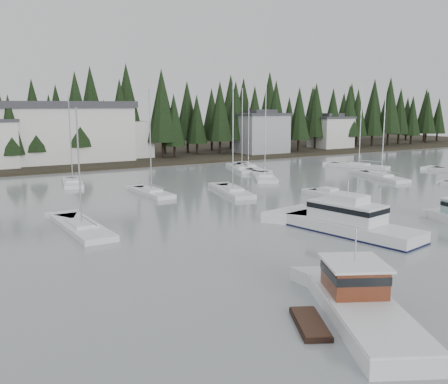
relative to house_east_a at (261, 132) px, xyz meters
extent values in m
cube|color=black|center=(-36.00, 19.00, -4.90)|extent=(240.00, 54.00, 1.00)
cube|color=#999EA0|center=(0.00, 0.00, -0.40)|extent=(10.00, 8.00, 8.00)
cube|color=#38383D|center=(0.00, 0.00, 3.85)|extent=(10.60, 8.48, 0.50)
cube|color=#38383D|center=(0.00, 0.00, 4.45)|extent=(5.50, 4.40, 0.80)
cube|color=silver|center=(22.00, 2.00, -0.90)|extent=(9.00, 7.00, 7.00)
cube|color=#38383D|center=(22.00, 2.00, 2.85)|extent=(9.54, 7.42, 0.50)
cube|color=#38383D|center=(22.00, 2.00, 3.45)|extent=(4.95, 3.85, 0.80)
cube|color=silver|center=(-41.00, 4.00, 0.60)|extent=(24.00, 10.00, 10.00)
cube|color=#38383D|center=(-41.00, 4.00, 5.90)|extent=(25.00, 11.00, 1.20)
cube|color=silver|center=(-29.00, 6.00, -0.90)|extent=(10.00, 8.00, 7.00)
cube|color=white|center=(-44.27, -72.83, -4.79)|extent=(7.60, 10.63, 1.47)
cube|color=white|center=(-44.27, -72.83, -4.00)|extent=(7.45, 10.41, 0.14)
cube|color=#46210E|center=(-43.36, -71.01, -3.21)|extent=(3.86, 3.98, 1.58)
cube|color=white|center=(-43.36, -71.01, -2.36)|extent=(4.34, 4.50, 0.14)
cube|color=black|center=(-43.36, -71.01, -2.89)|extent=(3.94, 4.06, 0.45)
cylinder|color=#A5A8AD|center=(-43.36, -71.01, -1.40)|extent=(0.08, 0.08, 1.81)
cube|color=black|center=(-46.80, -71.56, -4.96)|extent=(2.84, 3.85, 0.62)
cube|color=white|center=(-32.00, -59.53, -4.74)|extent=(5.85, 12.37, 1.73)
cube|color=black|center=(-32.00, -59.53, -4.87)|extent=(5.90, 12.43, 0.24)
cube|color=white|center=(-32.11, -58.94, -3.07)|extent=(4.13, 6.64, 1.57)
cube|color=black|center=(-32.11, -58.94, -2.69)|extent=(4.21, 6.71, 0.43)
cube|color=white|center=(-32.11, -58.94, -1.93)|extent=(2.75, 3.45, 0.70)
cylinder|color=#A5A8AD|center=(-32.11, -58.94, -1.07)|extent=(0.10, 0.10, 1.19)
cube|color=white|center=(-19.82, -29.54, -4.93)|extent=(7.50, 10.17, 1.05)
cube|color=white|center=(-19.82, -29.54, -4.28)|extent=(3.47, 3.98, 0.30)
cylinder|color=#A5A8AD|center=(-19.82, -29.54, 2.42)|extent=(0.14, 0.14, 13.64)
cube|color=white|center=(-4.82, -38.17, -4.93)|extent=(5.06, 11.02, 1.05)
cube|color=white|center=(-4.82, -38.17, -4.28)|extent=(2.61, 3.97, 0.30)
cylinder|color=#A5A8AD|center=(-4.82, -38.17, 1.69)|extent=(0.14, 0.14, 12.18)
cube|color=white|center=(-15.40, -18.42, -4.93)|extent=(6.04, 10.49, 1.05)
cube|color=white|center=(-15.40, -18.42, -4.28)|extent=(2.95, 3.90, 0.30)
cylinder|color=#A5A8AD|center=(-15.40, -18.42, 0.79)|extent=(0.14, 0.14, 10.39)
cube|color=white|center=(2.11, -26.84, -4.93)|extent=(5.78, 10.63, 1.05)
cube|color=white|center=(2.11, -26.84, -4.28)|extent=(2.79, 3.91, 0.30)
cylinder|color=#A5A8AD|center=(2.11, -26.84, 2.24)|extent=(0.14, 0.14, 13.29)
cube|color=white|center=(-39.37, -33.43, -4.93)|extent=(2.85, 8.43, 1.05)
cube|color=white|center=(-39.37, -33.43, -4.28)|extent=(1.85, 2.91, 0.30)
cylinder|color=#A5A8AD|center=(-39.37, -33.43, 1.63)|extent=(0.14, 0.14, 12.08)
cube|color=white|center=(-51.31, -46.59, -4.93)|extent=(3.13, 10.77, 1.05)
cube|color=white|center=(-51.31, -46.59, -4.28)|extent=(2.07, 3.69, 0.30)
cylinder|color=#A5A8AD|center=(-51.31, -46.59, 0.63)|extent=(0.14, 0.14, 10.07)
cube|color=white|center=(-30.39, -37.68, -4.93)|extent=(4.69, 9.88, 1.05)
cube|color=white|center=(-30.39, -37.68, -4.28)|extent=(2.53, 3.57, 0.30)
cylinder|color=#A5A8AD|center=(-30.39, -37.68, 2.42)|extent=(0.14, 0.14, 13.65)
cube|color=white|center=(-45.71, -20.94, -4.93)|extent=(4.05, 8.46, 1.05)
cube|color=white|center=(-45.71, -20.94, -4.28)|extent=(2.25, 3.05, 0.30)
cylinder|color=#A5A8AD|center=(-45.71, -20.94, 1.35)|extent=(0.14, 0.14, 11.51)
cube|color=white|center=(-17.55, -19.75, -4.93)|extent=(5.71, 10.43, 1.05)
cube|color=white|center=(-17.55, -19.75, -4.28)|extent=(2.82, 3.85, 0.30)
cylinder|color=#A5A8AD|center=(-17.55, -19.75, 2.07)|extent=(0.14, 0.14, 12.94)
cube|color=white|center=(-21.67, -45.32, -4.85)|extent=(2.69, 6.03, 0.90)
cube|color=white|center=(-21.67, -45.32, -4.15)|extent=(1.65, 2.00, 0.55)
camera|label=1|loc=(-62.18, -89.22, 5.86)|focal=40.00mm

